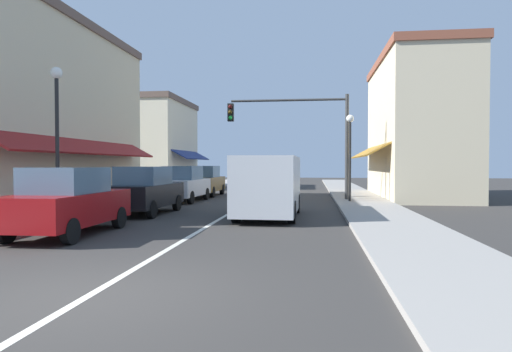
{
  "coord_description": "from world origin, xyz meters",
  "views": [
    {
      "loc": [
        3.11,
        -5.88,
        1.84
      ],
      "look_at": [
        0.48,
        14.94,
        1.31
      ],
      "focal_mm": 31.45,
      "sensor_mm": 36.0,
      "label": 1
    }
  ],
  "objects_px": {
    "parked_car_nearest_left": "(68,202)",
    "parked_car_second_left": "(145,190)",
    "van_in_lane": "(269,185)",
    "street_lamp_left_near": "(57,118)",
    "parked_car_far_left": "(204,181)",
    "parked_car_third_left": "(183,184)",
    "street_lamp_right_mid": "(350,143)",
    "traffic_signal_mast_arm": "(302,127)"
  },
  "relations": [
    {
      "from": "parked_car_nearest_left",
      "to": "parked_car_second_left",
      "type": "bearing_deg",
      "value": 87.95
    },
    {
      "from": "van_in_lane",
      "to": "street_lamp_left_near",
      "type": "distance_m",
      "value": 7.21
    },
    {
      "from": "parked_car_nearest_left",
      "to": "parked_car_far_left",
      "type": "relative_size",
      "value": 1.0
    },
    {
      "from": "parked_car_third_left",
      "to": "van_in_lane",
      "type": "xyz_separation_m",
      "value": [
        4.87,
        -6.02,
        0.27
      ]
    },
    {
      "from": "parked_car_third_left",
      "to": "street_lamp_right_mid",
      "type": "xyz_separation_m",
      "value": [
        8.13,
        -0.03,
        2.0
      ]
    },
    {
      "from": "parked_car_third_left",
      "to": "parked_car_far_left",
      "type": "height_order",
      "value": "same"
    },
    {
      "from": "street_lamp_right_mid",
      "to": "parked_car_nearest_left",
      "type": "bearing_deg",
      "value": -127.25
    },
    {
      "from": "parked_car_nearest_left",
      "to": "traffic_signal_mast_arm",
      "type": "bearing_deg",
      "value": 62.81
    },
    {
      "from": "parked_car_third_left",
      "to": "street_lamp_left_near",
      "type": "relative_size",
      "value": 0.85
    },
    {
      "from": "parked_car_nearest_left",
      "to": "parked_car_far_left",
      "type": "height_order",
      "value": "same"
    },
    {
      "from": "parked_car_far_left",
      "to": "traffic_signal_mast_arm",
      "type": "height_order",
      "value": "traffic_signal_mast_arm"
    },
    {
      "from": "parked_car_nearest_left",
      "to": "van_in_lane",
      "type": "height_order",
      "value": "van_in_lane"
    },
    {
      "from": "parked_car_far_left",
      "to": "street_lamp_left_near",
      "type": "xyz_separation_m",
      "value": [
        -1.61,
        -12.62,
        2.41
      ]
    },
    {
      "from": "parked_car_third_left",
      "to": "parked_car_far_left",
      "type": "bearing_deg",
      "value": 91.24
    },
    {
      "from": "parked_car_far_left",
      "to": "van_in_lane",
      "type": "height_order",
      "value": "van_in_lane"
    },
    {
      "from": "van_in_lane",
      "to": "parked_car_second_left",
      "type": "bearing_deg",
      "value": 175.06
    },
    {
      "from": "parked_car_second_left",
      "to": "parked_car_third_left",
      "type": "relative_size",
      "value": 1.0
    },
    {
      "from": "parked_car_far_left",
      "to": "street_lamp_right_mid",
      "type": "distance_m",
      "value": 9.36
    },
    {
      "from": "parked_car_second_left",
      "to": "traffic_signal_mast_arm",
      "type": "relative_size",
      "value": 0.68
    },
    {
      "from": "parked_car_third_left",
      "to": "street_lamp_left_near",
      "type": "bearing_deg",
      "value": -99.04
    },
    {
      "from": "parked_car_nearest_left",
      "to": "parked_car_third_left",
      "type": "height_order",
      "value": "same"
    },
    {
      "from": "parked_car_second_left",
      "to": "parked_car_far_left",
      "type": "distance_m",
      "value": 9.78
    },
    {
      "from": "parked_car_second_left",
      "to": "street_lamp_left_near",
      "type": "distance_m",
      "value": 4.11
    },
    {
      "from": "parked_car_second_left",
      "to": "street_lamp_right_mid",
      "type": "bearing_deg",
      "value": 35.81
    },
    {
      "from": "street_lamp_left_near",
      "to": "traffic_signal_mast_arm",
      "type": "bearing_deg",
      "value": 51.79
    },
    {
      "from": "parked_car_second_left",
      "to": "street_lamp_left_near",
      "type": "xyz_separation_m",
      "value": [
        -1.75,
        -2.84,
        2.41
      ]
    },
    {
      "from": "parked_car_nearest_left",
      "to": "parked_car_far_left",
      "type": "xyz_separation_m",
      "value": [
        -0.02,
        14.87,
        0.0
      ]
    },
    {
      "from": "van_in_lane",
      "to": "street_lamp_left_near",
      "type": "bearing_deg",
      "value": -159.14
    },
    {
      "from": "parked_car_nearest_left",
      "to": "parked_car_far_left",
      "type": "distance_m",
      "value": 14.87
    },
    {
      "from": "parked_car_second_left",
      "to": "van_in_lane",
      "type": "height_order",
      "value": "van_in_lane"
    },
    {
      "from": "parked_car_second_left",
      "to": "street_lamp_left_near",
      "type": "relative_size",
      "value": 0.84
    },
    {
      "from": "parked_car_third_left",
      "to": "street_lamp_left_near",
      "type": "xyz_separation_m",
      "value": [
        -1.59,
        -8.4,
        2.41
      ]
    },
    {
      "from": "traffic_signal_mast_arm",
      "to": "street_lamp_left_near",
      "type": "distance_m",
      "value": 12.04
    },
    {
      "from": "parked_car_nearest_left",
      "to": "van_in_lane",
      "type": "xyz_separation_m",
      "value": [
        4.82,
        4.63,
        0.27
      ]
    },
    {
      "from": "traffic_signal_mast_arm",
      "to": "street_lamp_right_mid",
      "type": "relative_size",
      "value": 1.45
    },
    {
      "from": "parked_car_nearest_left",
      "to": "street_lamp_left_near",
      "type": "height_order",
      "value": "street_lamp_left_near"
    },
    {
      "from": "parked_car_nearest_left",
      "to": "van_in_lane",
      "type": "relative_size",
      "value": 0.79
    },
    {
      "from": "parked_car_far_left",
      "to": "van_in_lane",
      "type": "bearing_deg",
      "value": -65.0
    },
    {
      "from": "parked_car_nearest_left",
      "to": "parked_car_third_left",
      "type": "distance_m",
      "value": 10.65
    },
    {
      "from": "parked_car_nearest_left",
      "to": "parked_car_far_left",
      "type": "bearing_deg",
      "value": 89.28
    },
    {
      "from": "parked_car_third_left",
      "to": "traffic_signal_mast_arm",
      "type": "height_order",
      "value": "traffic_signal_mast_arm"
    },
    {
      "from": "street_lamp_left_near",
      "to": "parked_car_second_left",
      "type": "bearing_deg",
      "value": 58.41
    }
  ]
}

